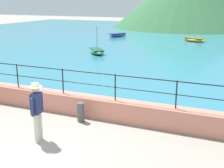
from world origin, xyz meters
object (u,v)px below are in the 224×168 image
object	(u,v)px
boat_0	(118,35)
boat_3	(194,40)
person_walking	(37,109)
bollard	(81,112)
boat_2	(97,51)

from	to	relation	value
boat_0	boat_3	bearing A→B (deg)	-5.59
person_walking	boat_0	world-z (taller)	person_walking
person_walking	boat_3	distance (m)	23.48
person_walking	boat_3	xyz separation A→B (m)	(0.81, 23.46, -0.72)
person_walking	bollard	bearing A→B (deg)	76.96
bollard	boat_3	bearing A→B (deg)	88.96
boat_0	boat_2	distance (m)	10.95
boat_0	bollard	bearing A→B (deg)	-70.65
bollard	boat_3	distance (m)	21.69
boat_2	boat_3	bearing A→B (deg)	60.19
boat_3	boat_2	bearing A→B (deg)	-119.81
boat_0	boat_2	size ratio (longest dim) A/B	1.03
boat_2	bollard	bearing A→B (deg)	-66.29
bollard	boat_2	xyz separation A→B (m)	(-5.22, 11.88, -0.07)
boat_0	boat_3	size ratio (longest dim) A/B	0.99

